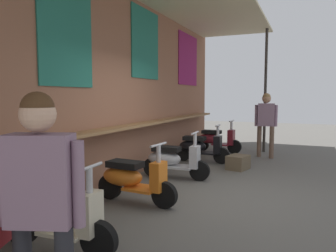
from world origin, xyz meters
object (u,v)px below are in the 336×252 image
shopper_browsing (266,118)px  merchandise_crate (238,162)px  scooter_orange (131,178)px  scooter_cream (52,215)px  scooter_silver (172,159)px  scooter_black (199,147)px  shopper_with_handbag (38,194)px  scooter_maroon (215,139)px

shopper_browsing → merchandise_crate: shopper_browsing is taller
scooter_orange → scooter_cream: bearing=-86.4°
scooter_orange → merchandise_crate: size_ratio=2.80×
scooter_silver → scooter_black: (1.78, 0.00, 0.00)m
scooter_cream → shopper_with_handbag: (-1.07, -0.92, 0.65)m
scooter_black → shopper_with_handbag: size_ratio=0.83×
scooter_orange → scooter_black: bearing=93.6°
scooter_silver → scooter_maroon: (3.36, -0.00, 0.00)m
scooter_cream → scooter_black: (5.14, 0.00, 0.00)m
scooter_black → shopper_with_handbag: (-6.21, -0.92, 0.65)m
scooter_black → merchandise_crate: (-0.43, -1.08, -0.23)m
scooter_orange → merchandise_crate: bearing=73.8°
scooter_orange → scooter_silver: same height
scooter_maroon → shopper_browsing: size_ratio=0.80×
scooter_cream → scooter_black: bearing=86.4°
scooter_cream → shopper_browsing: bearing=73.6°
scooter_black → shopper_browsing: 2.09m
scooter_black → shopper_with_handbag: 6.31m
scooter_orange → scooter_black: same height
shopper_browsing → scooter_silver: bearing=147.6°
scooter_silver → shopper_with_handbag: shopper_with_handbag is taller
scooter_maroon → shopper_with_handbag: (-7.80, -0.92, 0.65)m
scooter_orange → scooter_maroon: size_ratio=1.00×
shopper_with_handbag → scooter_cream: bearing=-159.5°
scooter_cream → shopper_with_handbag: shopper_with_handbag is taller
scooter_maroon → merchandise_crate: (-2.02, -1.08, -0.23)m
merchandise_crate → scooter_maroon: bearing=28.1°
scooter_cream → scooter_orange: bearing=86.4°
scooter_silver → scooter_black: 1.78m
shopper_browsing → scooter_maroon: bearing=72.3°
shopper_browsing → merchandise_crate: (-1.74, 0.39, -0.93)m
scooter_silver → scooter_orange: bearing=-92.7°
scooter_cream → shopper_browsing: size_ratio=0.80×
scooter_silver → shopper_browsing: (3.09, -1.47, 0.70)m
scooter_black → merchandise_crate: size_ratio=2.79×
scooter_silver → scooter_maroon: 3.36m
scooter_silver → shopper_with_handbag: bearing=-81.0°
shopper_browsing → scooter_black: bearing=124.7°
scooter_silver → merchandise_crate: scooter_silver is taller
scooter_black → scooter_maroon: same height
scooter_black → scooter_orange: bearing=-91.5°
scooter_maroon → merchandise_crate: scooter_maroon is taller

